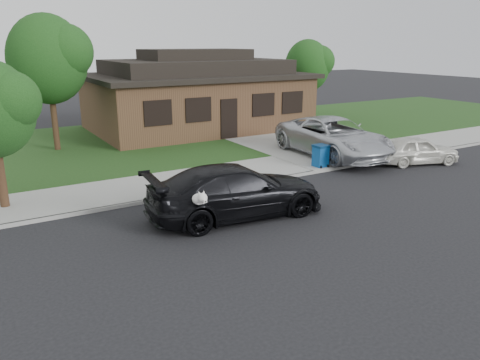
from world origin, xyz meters
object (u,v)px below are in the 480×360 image
sedan (236,191)px  white_compact (417,150)px  recycling_bin (321,156)px  minivan (333,137)px

sedan → white_compact: (10.10, 1.57, -0.19)m
recycling_bin → white_compact: bearing=-18.5°
sedan → minivan: bearing=-56.1°
sedan → white_compact: sedan is taller
minivan → white_compact: size_ratio=1.71×
recycling_bin → minivan: bearing=34.4°
white_compact → recycling_bin: size_ratio=3.86×
sedan → recycling_bin: sedan is taller
white_compact → recycling_bin: (-4.29, 1.36, -0.02)m
minivan → recycling_bin: 2.23m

